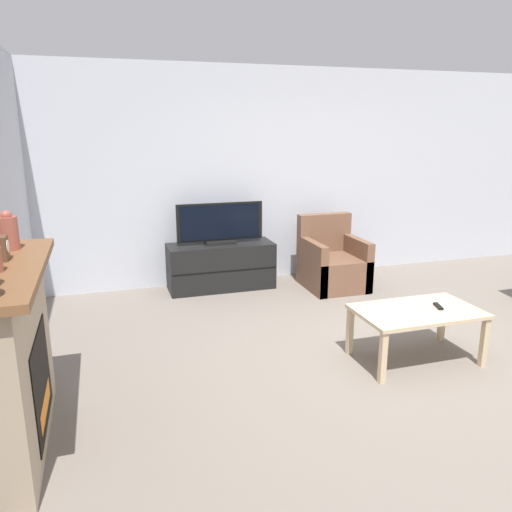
{
  "coord_description": "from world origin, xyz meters",
  "views": [
    {
      "loc": [
        -2.41,
        -3.32,
        1.97
      ],
      "look_at": [
        -1.13,
        0.78,
        0.85
      ],
      "focal_mm": 35.0,
      "sensor_mm": 36.0,
      "label": 1
    }
  ],
  "objects_px": {
    "fireplace": "(8,359)",
    "coffee_table": "(417,316)",
    "mantel_clock": "(1,249)",
    "tv_stand": "(221,266)",
    "tv": "(220,225)",
    "mantel_vase_right": "(8,232)",
    "remote": "(438,306)",
    "armchair": "(332,264)"
  },
  "relations": [
    {
      "from": "fireplace",
      "to": "coffee_table",
      "type": "height_order",
      "value": "fireplace"
    },
    {
      "from": "mantel_vase_right",
      "to": "armchair",
      "type": "distance_m",
      "value": 3.97
    },
    {
      "from": "mantel_clock",
      "to": "fireplace",
      "type": "bearing_deg",
      "value": -96.89
    },
    {
      "from": "coffee_table",
      "to": "remote",
      "type": "height_order",
      "value": "remote"
    },
    {
      "from": "fireplace",
      "to": "coffee_table",
      "type": "xyz_separation_m",
      "value": [
        3.11,
        0.31,
        -0.2
      ]
    },
    {
      "from": "mantel_vase_right",
      "to": "tv",
      "type": "relative_size",
      "value": 0.25
    },
    {
      "from": "mantel_clock",
      "to": "tv_stand",
      "type": "relative_size",
      "value": 0.12
    },
    {
      "from": "tv_stand",
      "to": "armchair",
      "type": "distance_m",
      "value": 1.4
    },
    {
      "from": "mantel_clock",
      "to": "tv",
      "type": "height_order",
      "value": "mantel_clock"
    },
    {
      "from": "remote",
      "to": "fireplace",
      "type": "bearing_deg",
      "value": -158.17
    },
    {
      "from": "armchair",
      "to": "remote",
      "type": "relative_size",
      "value": 5.73
    },
    {
      "from": "tv",
      "to": "remote",
      "type": "xyz_separation_m",
      "value": [
        1.34,
        -2.44,
        -0.33
      ]
    },
    {
      "from": "fireplace",
      "to": "mantel_clock",
      "type": "distance_m",
      "value": 0.67
    },
    {
      "from": "coffee_table",
      "to": "mantel_clock",
      "type": "bearing_deg",
      "value": -177.05
    },
    {
      "from": "mantel_clock",
      "to": "armchair",
      "type": "bearing_deg",
      "value": 34.16
    },
    {
      "from": "mantel_vase_right",
      "to": "remote",
      "type": "height_order",
      "value": "mantel_vase_right"
    },
    {
      "from": "mantel_vase_right",
      "to": "tv",
      "type": "xyz_separation_m",
      "value": [
        1.96,
        2.3,
        -0.5
      ]
    },
    {
      "from": "mantel_clock",
      "to": "tv_stand",
      "type": "bearing_deg",
      "value": 53.01
    },
    {
      "from": "mantel_clock",
      "to": "tv_stand",
      "type": "height_order",
      "value": "mantel_clock"
    },
    {
      "from": "tv_stand",
      "to": "armchair",
      "type": "height_order",
      "value": "armchair"
    },
    {
      "from": "mantel_vase_right",
      "to": "remote",
      "type": "relative_size",
      "value": 1.7
    },
    {
      "from": "mantel_clock",
      "to": "tv",
      "type": "distance_m",
      "value": 3.28
    },
    {
      "from": "mantel_clock",
      "to": "remote",
      "type": "height_order",
      "value": "mantel_clock"
    },
    {
      "from": "coffee_table",
      "to": "fireplace",
      "type": "bearing_deg",
      "value": -174.38
    },
    {
      "from": "armchair",
      "to": "tv",
      "type": "bearing_deg",
      "value": 165.41
    },
    {
      "from": "tv",
      "to": "coffee_table",
      "type": "xyz_separation_m",
      "value": [
        1.14,
        -2.44,
        -0.4
      ]
    },
    {
      "from": "fireplace",
      "to": "tv",
      "type": "relative_size",
      "value": 1.37
    },
    {
      "from": "fireplace",
      "to": "tv_stand",
      "type": "relative_size",
      "value": 1.12
    },
    {
      "from": "tv",
      "to": "mantel_vase_right",
      "type": "bearing_deg",
      "value": -130.37
    },
    {
      "from": "armchair",
      "to": "remote",
      "type": "bearing_deg",
      "value": -90.31
    },
    {
      "from": "fireplace",
      "to": "tv",
      "type": "xyz_separation_m",
      "value": [
        1.97,
        2.74,
        0.2
      ]
    },
    {
      "from": "mantel_vase_right",
      "to": "armchair",
      "type": "relative_size",
      "value": 0.3
    },
    {
      "from": "fireplace",
      "to": "remote",
      "type": "relative_size",
      "value": 9.43
    },
    {
      "from": "coffee_table",
      "to": "tv",
      "type": "bearing_deg",
      "value": 115.03
    },
    {
      "from": "mantel_vase_right",
      "to": "tv",
      "type": "distance_m",
      "value": 3.06
    },
    {
      "from": "fireplace",
      "to": "coffee_table",
      "type": "distance_m",
      "value": 3.13
    },
    {
      "from": "armchair",
      "to": "remote",
      "type": "xyz_separation_m",
      "value": [
        -0.01,
        -2.09,
        0.18
      ]
    },
    {
      "from": "mantel_vase_right",
      "to": "coffee_table",
      "type": "xyz_separation_m",
      "value": [
        3.09,
        -0.13,
        -0.9
      ]
    },
    {
      "from": "remote",
      "to": "tv",
      "type": "bearing_deg",
      "value": 135.38
    },
    {
      "from": "mantel_clock",
      "to": "remote",
      "type": "xyz_separation_m",
      "value": [
        3.29,
        0.15,
        -0.79
      ]
    },
    {
      "from": "tv",
      "to": "remote",
      "type": "bearing_deg",
      "value": -61.27
    },
    {
      "from": "mantel_vase_right",
      "to": "fireplace",
      "type": "bearing_deg",
      "value": -92.21
    }
  ]
}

